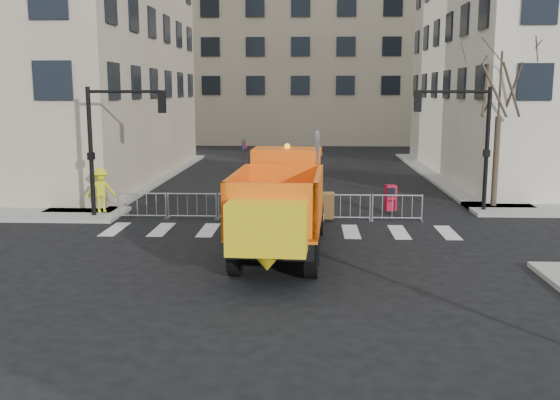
{
  "coord_description": "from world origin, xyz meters",
  "views": [
    {
      "loc": [
        0.91,
        -17.48,
        5.19
      ],
      "look_at": [
        -0.03,
        2.5,
        1.71
      ],
      "focal_mm": 40.0,
      "sensor_mm": 36.0,
      "label": 1
    }
  ],
  "objects_px": {
    "cop_a": "(297,202)",
    "cop_c": "(307,198)",
    "worker": "(101,190)",
    "newspaper_box": "(390,198)",
    "plow_truck": "(281,202)",
    "cop_b": "(283,201)"
  },
  "relations": [
    {
      "from": "cop_a",
      "to": "newspaper_box",
      "type": "relative_size",
      "value": 1.56
    },
    {
      "from": "cop_c",
      "to": "newspaper_box",
      "type": "relative_size",
      "value": 1.86
    },
    {
      "from": "worker",
      "to": "cop_a",
      "type": "bearing_deg",
      "value": -38.22
    },
    {
      "from": "plow_truck",
      "to": "cop_a",
      "type": "relative_size",
      "value": 5.94
    },
    {
      "from": "cop_b",
      "to": "worker",
      "type": "height_order",
      "value": "worker"
    },
    {
      "from": "newspaper_box",
      "to": "plow_truck",
      "type": "bearing_deg",
      "value": -133.42
    },
    {
      "from": "cop_a",
      "to": "newspaper_box",
      "type": "distance_m",
      "value": 4.52
    },
    {
      "from": "cop_a",
      "to": "worker",
      "type": "xyz_separation_m",
      "value": [
        -8.31,
        1.17,
        0.23
      ]
    },
    {
      "from": "worker",
      "to": "newspaper_box",
      "type": "height_order",
      "value": "worker"
    },
    {
      "from": "plow_truck",
      "to": "newspaper_box",
      "type": "height_order",
      "value": "plow_truck"
    },
    {
      "from": "plow_truck",
      "to": "cop_b",
      "type": "bearing_deg",
      "value": 4.73
    },
    {
      "from": "worker",
      "to": "newspaper_box",
      "type": "relative_size",
      "value": 1.7
    },
    {
      "from": "cop_a",
      "to": "cop_c",
      "type": "xyz_separation_m",
      "value": [
        0.41,
        0.0,
        0.17
      ]
    },
    {
      "from": "plow_truck",
      "to": "cop_b",
      "type": "xyz_separation_m",
      "value": [
        -0.16,
        4.6,
        -0.77
      ]
    },
    {
      "from": "cop_b",
      "to": "cop_c",
      "type": "height_order",
      "value": "cop_c"
    },
    {
      "from": "cop_a",
      "to": "worker",
      "type": "height_order",
      "value": "worker"
    },
    {
      "from": "cop_c",
      "to": "newspaper_box",
      "type": "height_order",
      "value": "cop_c"
    },
    {
      "from": "cop_b",
      "to": "worker",
      "type": "relative_size",
      "value": 1.03
    },
    {
      "from": "cop_c",
      "to": "cop_a",
      "type": "bearing_deg",
      "value": -73.9
    },
    {
      "from": "cop_b",
      "to": "newspaper_box",
      "type": "distance_m",
      "value": 5.18
    },
    {
      "from": "plow_truck",
      "to": "cop_a",
      "type": "bearing_deg",
      "value": -1.74
    },
    {
      "from": "cop_c",
      "to": "worker",
      "type": "height_order",
      "value": "cop_c"
    }
  ]
}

